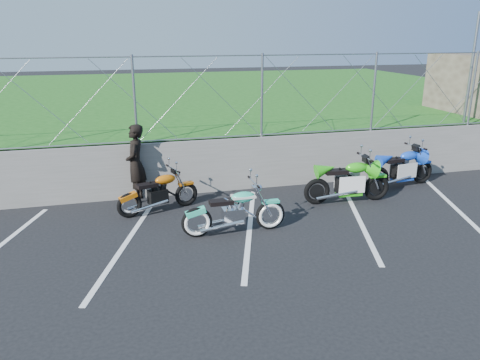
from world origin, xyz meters
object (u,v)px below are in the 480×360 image
object	(u,v)px
naked_orange	(160,194)
person_standing	(136,164)
sportbike_blue	(402,170)
cruiser_turquoise	(235,213)
sportbike_green	(349,183)

from	to	relation	value
naked_orange	person_standing	size ratio (longest dim) A/B	1.01
sportbike_blue	person_standing	distance (m)	6.60
naked_orange	person_standing	distance (m)	1.04
cruiser_turquoise	person_standing	bearing A→B (deg)	126.47
sportbike_green	person_standing	xyz separation A→B (m)	(-4.70, 1.30, 0.44)
sportbike_green	sportbike_blue	world-z (taller)	sportbike_green
naked_orange	sportbike_green	world-z (taller)	sportbike_green
sportbike_blue	person_standing	size ratio (longest dim) A/B	1.11
sportbike_blue	person_standing	bearing A→B (deg)	166.45
sportbike_green	sportbike_blue	xyz separation A→B (m)	(1.86, 0.70, -0.02)
person_standing	sportbike_blue	bearing A→B (deg)	93.76
cruiser_turquoise	sportbike_green	world-z (taller)	sportbike_green
cruiser_turquoise	sportbike_blue	distance (m)	5.10
sportbike_green	person_standing	bearing A→B (deg)	168.18
person_standing	naked_orange	bearing A→B (deg)	37.87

